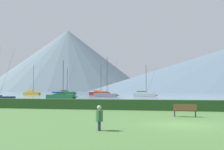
{
  "coord_description": "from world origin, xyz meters",
  "views": [
    {
      "loc": [
        -0.48,
        -16.84,
        2.04
      ],
      "look_at": [
        -13.9,
        44.47,
        5.28
      ],
      "focal_mm": 44.95,
      "sensor_mm": 36.0,
      "label": 1
    }
  ],
  "objects": [
    {
      "name": "harbor_water",
      "position": [
        0.0,
        137.0,
        0.0
      ],
      "size": [
        320.0,
        246.0,
        0.0
      ],
      "primitive_type": "cube",
      "color": "slate",
      "rests_on": "ground_plane"
    },
    {
      "name": "sailboat_slip_7",
      "position": [
        -27.0,
        82.97,
        0.7
      ],
      "size": [
        8.29,
        2.52,
        11.19
      ],
      "rotation": [
        0.0,
        0.0,
        -0.01
      ],
      "color": "red",
      "rests_on": "harbor_water"
    },
    {
      "name": "sailboat_slip_3",
      "position": [
        -18.41,
        56.83,
        0.61
      ],
      "size": [
        7.2,
        3.08,
        10.83
      ],
      "rotation": [
        0.0,
        0.0,
        0.17
      ],
      "color": "#9E9EA3",
      "rests_on": "harbor_water"
    },
    {
      "name": "sailboat_slip_6",
      "position": [
        -8.3,
        61.42,
        0.59
      ],
      "size": [
        7.21,
        2.81,
        8.81
      ],
      "rotation": [
        0.0,
        0.0,
        0.12
      ],
      "color": "white",
      "rests_on": "harbor_water"
    },
    {
      "name": "sailboat_slip_9",
      "position": [
        -54.19,
        83.11,
        0.64
      ],
      "size": [
        7.44,
        2.23,
        11.43
      ],
      "rotation": [
        0.0,
        0.0,
        0.0
      ],
      "color": "gold",
      "rests_on": "harbor_water"
    },
    {
      "name": "park_bench_near_path",
      "position": [
        0.35,
        4.86,
        0.53
      ],
      "size": [
        1.69,
        0.53,
        0.95
      ],
      "rotation": [
        0.0,
        0.0,
        -0.03
      ],
      "color": "brown",
      "rests_on": "ground_plane"
    },
    {
      "name": "distant_hill_west_ridge",
      "position": [
        -134.79,
        325.9,
        39.71
      ],
      "size": [
        206.71,
        206.71,
        79.41
      ],
      "primitive_type": "cone",
      "color": "slate",
      "rests_on": "ground_plane"
    },
    {
      "name": "ground_plane",
      "position": [
        0.0,
        0.0,
        0.0
      ],
      "size": [
        1000.0,
        1000.0,
        0.0
      ],
      "primitive_type": "plane",
      "color": "#477038"
    },
    {
      "name": "hedge_line",
      "position": [
        0.0,
        11.0,
        0.52
      ],
      "size": [
        80.0,
        1.2,
        1.04
      ],
      "primitive_type": "cube",
      "color": "#284C23",
      "rests_on": "ground_plane"
    },
    {
      "name": "person_seated_viewer",
      "position": [
        -4.11,
        -3.26,
        0.69
      ],
      "size": [
        0.36,
        0.56,
        1.25
      ],
      "rotation": [
        0.0,
        0.0,
        0.18
      ],
      "color": "#2D3347",
      "rests_on": "ground_plane"
    },
    {
      "name": "sailboat_slip_4",
      "position": [
        -23.87,
        39.29,
        0.57
      ],
      "size": [
        6.94,
        2.17,
        8.31
      ],
      "rotation": [
        0.0,
        0.0,
        -0.02
      ],
      "color": "#236B38",
      "rests_on": "harbor_water"
    },
    {
      "name": "sailboat_slip_12",
      "position": [
        -41.79,
        87.11,
        0.7
      ],
      "size": [
        8.43,
        2.65,
        10.44
      ],
      "rotation": [
        0.0,
        0.0,
        0.02
      ],
      "color": "#236B38",
      "rests_on": "harbor_water"
    }
  ]
}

